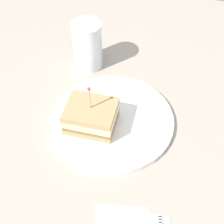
{
  "coord_description": "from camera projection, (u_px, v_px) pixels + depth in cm",
  "views": [
    {
      "loc": [
        -14.13,
        40.75,
        53.2
      ],
      "look_at": [
        0.0,
        0.0,
        3.17
      ],
      "focal_mm": 50.88,
      "sensor_mm": 36.0,
      "label": 1
    }
  ],
  "objects": [
    {
      "name": "drink_glass",
      "position": [
        88.0,
        48.0,
        0.77
      ],
      "size": [
        6.99,
        6.99,
        11.93
      ],
      "color": "silver",
      "rests_on": "ground_plane"
    },
    {
      "name": "fork",
      "position": [
        144.0,
        220.0,
        0.54
      ],
      "size": [
        11.36,
        4.35,
        0.35
      ],
      "color": "silver",
      "rests_on": "ground_plane"
    },
    {
      "name": "sandwich_half_center",
      "position": [
        91.0,
        116.0,
        0.65
      ],
      "size": [
        10.77,
        9.01,
        10.75
      ],
      "color": "tan",
      "rests_on": "plate"
    },
    {
      "name": "ground_plane",
      "position": [
        112.0,
        124.0,
        0.69
      ],
      "size": [
        115.82,
        115.82,
        2.0
      ],
      "primitive_type": "cube",
      "color": "#9E9384"
    },
    {
      "name": "plate",
      "position": [
        112.0,
        120.0,
        0.68
      ],
      "size": [
        26.35,
        26.35,
        1.17
      ],
      "primitive_type": "cylinder",
      "color": "white",
      "rests_on": "ground_plane"
    }
  ]
}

